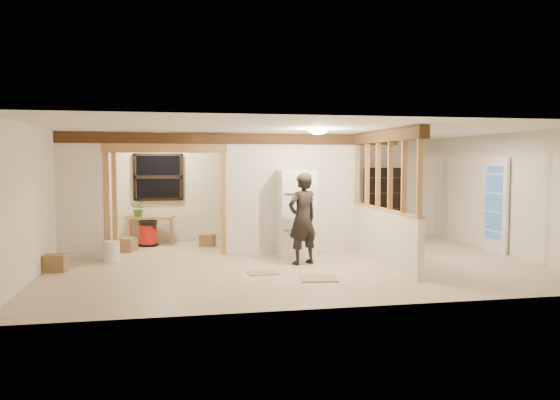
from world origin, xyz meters
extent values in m
cube|color=#BFAB8E|center=(0.00, 0.00, -0.01)|extent=(9.00, 6.50, 0.01)
cube|color=white|center=(0.00, 0.00, 2.50)|extent=(9.00, 6.50, 0.01)
cube|color=silver|center=(0.00, 3.25, 1.25)|extent=(9.00, 0.01, 2.50)
cube|color=silver|center=(0.00, -3.25, 1.25)|extent=(9.00, 0.01, 2.50)
cube|color=silver|center=(-4.50, 0.00, 1.25)|extent=(0.01, 6.50, 2.50)
cube|color=silver|center=(4.50, 0.00, 1.25)|extent=(0.01, 6.50, 2.50)
cube|color=silver|center=(-4.05, 1.20, 1.25)|extent=(0.90, 0.12, 2.50)
cube|color=silver|center=(0.20, 1.20, 1.25)|extent=(2.80, 0.12, 2.50)
cube|color=#B3844B|center=(-2.40, 1.20, 1.10)|extent=(2.46, 0.14, 2.20)
cube|color=#4B2F19|center=(-1.00, 1.20, 2.38)|extent=(7.00, 0.18, 0.22)
cube|color=#4B2F19|center=(1.60, -0.40, 2.38)|extent=(0.18, 3.30, 0.22)
cube|color=silver|center=(1.60, -0.40, 0.50)|extent=(0.12, 3.20, 1.00)
cube|color=#B3844B|center=(1.60, -0.40, 1.66)|extent=(0.14, 3.20, 1.32)
cube|color=black|center=(-2.60, 3.17, 1.55)|extent=(1.12, 0.10, 1.10)
cube|color=white|center=(4.42, 0.40, 1.00)|extent=(0.12, 0.86, 2.00)
ellipsoid|color=#FFEABF|center=(0.30, -0.50, 2.48)|extent=(0.36, 0.36, 0.16)
ellipsoid|color=#FFEABF|center=(-2.50, 2.30, 2.48)|extent=(0.32, 0.32, 0.14)
ellipsoid|color=#FFD88C|center=(-2.00, 1.60, 2.18)|extent=(0.07, 0.07, 0.07)
cube|color=white|center=(0.19, 0.79, 0.87)|extent=(0.72, 0.70, 1.74)
imported|color=black|center=(0.10, -0.17, 0.86)|extent=(0.74, 0.63, 1.71)
cube|color=#B3844B|center=(-2.79, 2.87, 0.33)|extent=(1.13, 0.73, 0.66)
imported|color=#317237|center=(-3.03, 2.77, 0.85)|extent=(0.41, 0.38, 0.38)
cylinder|color=#B51613|center=(-2.83, 2.63, 0.30)|extent=(0.56, 0.56, 0.59)
cube|color=black|center=(2.93, 3.03, 0.88)|extent=(0.88, 0.29, 1.76)
cylinder|color=silver|center=(-3.44, 0.82, 0.19)|extent=(0.39, 0.39, 0.39)
cube|color=olive|center=(-1.51, 2.34, 0.14)|extent=(0.40, 0.37, 0.27)
cube|color=olive|center=(-3.23, 1.94, 0.14)|extent=(0.41, 0.41, 0.29)
cube|color=olive|center=(-4.29, -0.01, 0.15)|extent=(0.39, 0.33, 0.29)
cube|color=tan|center=(0.06, -1.48, 0.01)|extent=(0.66, 0.66, 0.02)
cube|color=tan|center=(-0.77, -0.86, 0.01)|extent=(0.53, 0.44, 0.02)
camera|label=1|loc=(-2.24, -9.99, 1.91)|focal=35.00mm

